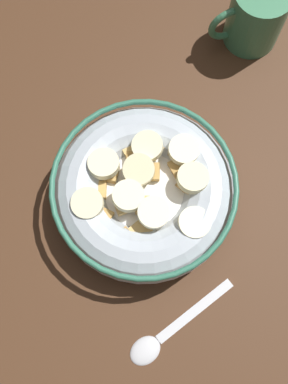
{
  "coord_description": "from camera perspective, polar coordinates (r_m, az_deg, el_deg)",
  "views": [
    {
      "loc": [
        4.29,
        12.9,
        51.38
      ],
      "look_at": [
        0.0,
        0.0,
        3.0
      ],
      "focal_mm": 44.09,
      "sensor_mm": 36.0,
      "label": 1
    }
  ],
  "objects": [
    {
      "name": "spoon",
      "position": [
        0.51,
        2.16,
        -17.18
      ],
      "size": [
        13.12,
        6.02,
        0.8
      ],
      "color": "silver",
      "rests_on": "ground_plane"
    },
    {
      "name": "coffee_mug",
      "position": [
        0.6,
        13.26,
        19.99
      ],
      "size": [
        9.31,
        6.66,
        8.04
      ],
      "color": "#3F7F59",
      "rests_on": "ground_plane"
    },
    {
      "name": "ground_plane",
      "position": [
        0.54,
        0.0,
        -1.15
      ],
      "size": [
        107.99,
        107.99,
        2.0
      ],
      "primitive_type": "cube",
      "color": "#472B19"
    },
    {
      "name": "cereal_bowl",
      "position": [
        0.5,
        0.03,
        0.06
      ],
      "size": [
        19.44,
        19.44,
        6.59
      ],
      "color": "#B2BCC6",
      "rests_on": "ground_plane"
    }
  ]
}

